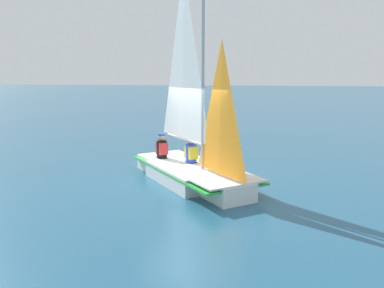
% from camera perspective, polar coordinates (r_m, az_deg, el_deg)
% --- Properties ---
extents(ground_plane, '(260.00, 260.00, 0.00)m').
position_cam_1_polar(ground_plane, '(10.16, 0.00, -5.75)').
color(ground_plane, '#235675').
extents(sailboat_main, '(4.35, 4.19, 5.76)m').
position_cam_1_polar(sailboat_main, '(10.01, -0.07, -1.81)').
color(sailboat_main, white).
rests_on(sailboat_main, ground_plane).
extents(sailor_helm, '(0.43, 0.42, 1.16)m').
position_cam_1_polar(sailor_helm, '(10.41, -0.13, -1.84)').
color(sailor_helm, black).
rests_on(sailor_helm, ground_plane).
extents(sailor_crew, '(0.43, 0.42, 1.16)m').
position_cam_1_polar(sailor_crew, '(11.04, -4.62, -1.13)').
color(sailor_crew, black).
rests_on(sailor_crew, ground_plane).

